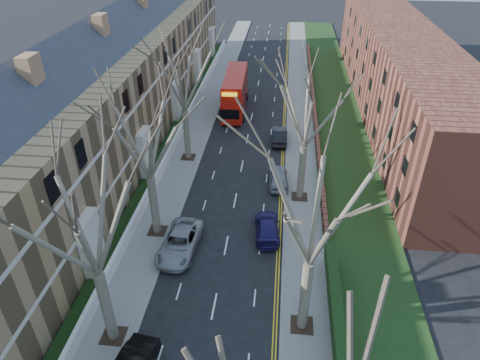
% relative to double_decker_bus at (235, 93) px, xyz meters
% --- Properties ---
extents(pavement_left, '(3.00, 102.00, 0.12)m').
position_rel_double_decker_bus_xyz_m(pavement_left, '(-3.71, -1.96, -2.19)').
color(pavement_left, slate).
rests_on(pavement_left, ground).
extents(pavement_right, '(3.00, 102.00, 0.12)m').
position_rel_double_decker_bus_xyz_m(pavement_right, '(8.29, -1.96, -2.19)').
color(pavement_right, slate).
rests_on(pavement_right, ground).
extents(terrace_left, '(9.70, 78.00, 13.60)m').
position_rel_double_decker_bus_xyz_m(terrace_left, '(-11.35, -9.96, 3.28)').
color(terrace_left, '#9B7D4F').
rests_on(terrace_left, ground).
extents(flats_right, '(13.97, 54.00, 10.00)m').
position_rel_double_decker_bus_xyz_m(flats_right, '(19.76, 2.04, 2.73)').
color(flats_right, brown).
rests_on(flats_right, ground).
extents(front_wall_left, '(0.30, 78.00, 1.00)m').
position_rel_double_decker_bus_xyz_m(front_wall_left, '(-5.36, -9.96, -1.63)').
color(front_wall_left, white).
rests_on(front_wall_left, ground).
extents(grass_verge_right, '(6.00, 102.00, 0.06)m').
position_rel_double_decker_bus_xyz_m(grass_verge_right, '(12.79, -1.96, -2.10)').
color(grass_verge_right, black).
rests_on(grass_verge_right, ground).
extents(tree_left_mid, '(10.50, 10.50, 14.71)m').
position_rel_double_decker_bus_xyz_m(tree_left_mid, '(-3.41, -34.96, 7.31)').
color(tree_left_mid, '#69604B').
rests_on(tree_left_mid, ground).
extents(tree_left_far, '(10.15, 10.15, 14.22)m').
position_rel_double_decker_bus_xyz_m(tree_left_far, '(-3.41, -24.96, 6.99)').
color(tree_left_far, '#69604B').
rests_on(tree_left_far, ground).
extents(tree_left_dist, '(10.50, 10.50, 14.71)m').
position_rel_double_decker_bus_xyz_m(tree_left_dist, '(-3.41, -12.96, 7.31)').
color(tree_left_dist, '#69604B').
rests_on(tree_left_dist, ground).
extents(tree_right_mid, '(10.50, 10.50, 14.71)m').
position_rel_double_decker_bus_xyz_m(tree_right_mid, '(7.99, -32.96, 7.31)').
color(tree_right_mid, '#69604B').
rests_on(tree_right_mid, ground).
extents(tree_right_far, '(10.15, 10.15, 14.22)m').
position_rel_double_decker_bus_xyz_m(tree_right_far, '(7.99, -18.96, 6.99)').
color(tree_right_far, '#69604B').
rests_on(tree_right_far, ground).
extents(double_decker_bus, '(3.01, 11.00, 4.57)m').
position_rel_double_decker_bus_xyz_m(double_decker_bus, '(0.00, 0.00, 0.00)').
color(double_decker_bus, '#B8180D').
rests_on(double_decker_bus, ground).
extents(car_left_far, '(3.01, 5.79, 1.56)m').
position_rel_double_decker_bus_xyz_m(car_left_far, '(-1.08, -26.87, -1.47)').
color(car_left_far, '#949599').
rests_on(car_left_far, ground).
extents(car_right_near, '(2.30, 4.81, 1.35)m').
position_rel_double_decker_bus_xyz_m(car_right_near, '(5.37, -24.28, -1.57)').
color(car_right_near, '#201752').
rests_on(car_right_near, ground).
extents(car_right_mid, '(2.18, 4.60, 1.52)m').
position_rel_double_decker_bus_xyz_m(car_right_mid, '(5.99, -16.86, -1.49)').
color(car_right_mid, gray).
rests_on(car_right_mid, ground).
extents(car_right_far, '(1.68, 4.59, 1.50)m').
position_rel_double_decker_bus_xyz_m(car_right_far, '(5.89, -8.25, -1.50)').
color(car_right_far, black).
rests_on(car_right_far, ground).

